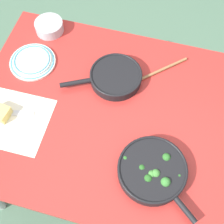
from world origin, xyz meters
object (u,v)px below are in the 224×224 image
wooden_spoon (145,77)px  dinner_plate_stack (32,61)px  prep_bowl_steel (49,27)px  skillet_eggs (115,77)px  cheese_block (0,113)px  skillet_broccoli (153,171)px

wooden_spoon → dinner_plate_stack: (0.59, 0.06, 0.01)m
wooden_spoon → prep_bowl_steel: prep_bowl_steel is taller
skillet_eggs → dinner_plate_stack: size_ratio=1.62×
cheese_block → dinner_plate_stack: (-0.03, -0.33, -0.01)m
prep_bowl_steel → wooden_spoon: bearing=163.3°
wooden_spoon → skillet_eggs: bearing=-23.8°
skillet_eggs → cheese_block: 0.58m
prep_bowl_steel → skillet_eggs: bearing=152.7°
dinner_plate_stack → wooden_spoon: bearing=-174.1°
skillet_eggs → wooden_spoon: bearing=172.3°
wooden_spoon → cheese_block: (0.61, 0.39, 0.02)m
wooden_spoon → prep_bowl_steel: 0.61m
wooden_spoon → prep_bowl_steel: size_ratio=2.06×
cheese_block → prep_bowl_steel: bearing=-93.4°
skillet_broccoli → dinner_plate_stack: skillet_broccoli is taller
dinner_plate_stack → skillet_eggs: bearing=-178.8°
skillet_broccoli → skillet_eggs: skillet_broccoli is taller
skillet_broccoli → skillet_eggs: bearing=162.0°
skillet_broccoli → wooden_spoon: 0.50m
skillet_broccoli → wooden_spoon: (0.14, -0.48, -0.02)m
cheese_block → dinner_plate_stack: bearing=-94.6°
skillet_broccoli → prep_bowl_steel: skillet_broccoli is taller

